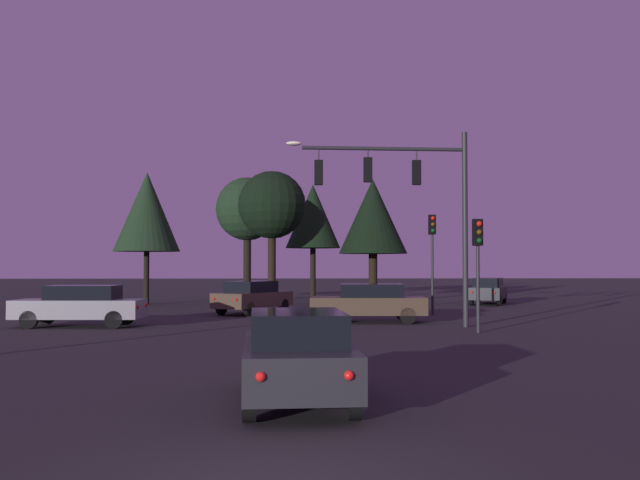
# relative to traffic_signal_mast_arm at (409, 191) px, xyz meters

# --- Properties ---
(ground_plane) EXTENTS (168.00, 168.00, 0.00)m
(ground_plane) POSITION_rel_traffic_signal_mast_arm_xyz_m (-4.44, 6.17, -4.97)
(ground_plane) COLOR #262326
(ground_plane) RESTS_ON ground
(traffic_signal_mast_arm) EXTENTS (6.67, 0.56, 7.17)m
(traffic_signal_mast_arm) POSITION_rel_traffic_signal_mast_arm_xyz_m (0.00, 0.00, 0.00)
(traffic_signal_mast_arm) COLOR #232326
(traffic_signal_mast_arm) RESTS_ON ground
(traffic_light_corner_left) EXTENTS (0.32, 0.36, 4.55)m
(traffic_light_corner_left) POSITION_rel_traffic_signal_mast_arm_xyz_m (2.08, 6.22, -1.76)
(traffic_light_corner_left) COLOR #232326
(traffic_light_corner_left) RESTS_ON ground
(traffic_light_corner_right) EXTENTS (0.34, 0.37, 3.82)m
(traffic_light_corner_right) POSITION_rel_traffic_signal_mast_arm_xyz_m (1.96, -2.14, -2.25)
(traffic_light_corner_right) COLOR #232326
(traffic_light_corner_right) RESTS_ON ground
(car_nearside_lane) EXTENTS (1.94, 4.17, 1.52)m
(car_nearside_lane) POSITION_rel_traffic_signal_mast_arm_xyz_m (-4.18, -13.90, -4.18)
(car_nearside_lane) COLOR #232328
(car_nearside_lane) RESTS_ON ground
(car_crossing_left) EXTENTS (4.72, 1.95, 1.52)m
(car_crossing_left) POSITION_rel_traffic_signal_mast_arm_xyz_m (-12.07, 0.76, -4.18)
(car_crossing_left) COLOR gray
(car_crossing_left) RESTS_ON ground
(car_crossing_right) EXTENTS (4.69, 2.06, 1.52)m
(car_crossing_right) POSITION_rel_traffic_signal_mast_arm_xyz_m (-1.25, 2.30, -4.18)
(car_crossing_right) COLOR #473828
(car_crossing_right) RESTS_ON ground
(car_far_lane) EXTENTS (3.72, 4.55, 1.52)m
(car_far_lane) POSITION_rel_traffic_signal_mast_arm_xyz_m (-6.11, 7.46, -4.18)
(car_far_lane) COLOR #473828
(car_far_lane) RESTS_ON ground
(car_parked_lot) EXTENTS (3.31, 4.84, 1.52)m
(car_parked_lot) POSITION_rel_traffic_signal_mast_arm_xyz_m (7.02, 14.79, -4.18)
(car_parked_lot) COLOR black
(car_parked_lot) RESTS_ON ground
(tree_behind_sign) EXTENTS (3.79, 3.79, 7.84)m
(tree_behind_sign) POSITION_rel_traffic_signal_mast_arm_xyz_m (-2.87, 23.16, 0.63)
(tree_behind_sign) COLOR black
(tree_behind_sign) RESTS_ON ground
(tree_left_far) EXTENTS (3.78, 3.78, 7.61)m
(tree_left_far) POSITION_rel_traffic_signal_mast_arm_xyz_m (-12.64, 15.27, 0.33)
(tree_left_far) COLOR black
(tree_left_far) RESTS_ON ground
(tree_center_horizon) EXTENTS (3.99, 3.99, 7.29)m
(tree_center_horizon) POSITION_rel_traffic_signal_mast_arm_xyz_m (0.42, 15.44, 0.09)
(tree_center_horizon) COLOR black
(tree_center_horizon) RESTS_ON ground
(tree_right_cluster) EXTENTS (3.96, 3.96, 7.75)m
(tree_right_cluster) POSITION_rel_traffic_signal_mast_arm_xyz_m (-7.10, 18.65, 0.74)
(tree_right_cluster) COLOR black
(tree_right_cluster) RESTS_ON ground
(tree_lot_edge) EXTENTS (3.72, 3.72, 7.42)m
(tree_lot_edge) POSITION_rel_traffic_signal_mast_arm_xyz_m (-5.40, 13.15, 0.53)
(tree_lot_edge) COLOR black
(tree_lot_edge) RESTS_ON ground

